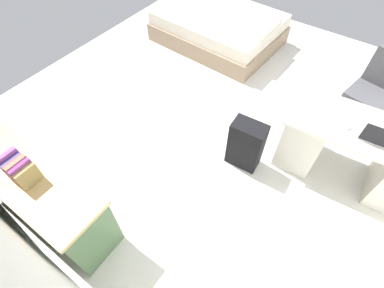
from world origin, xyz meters
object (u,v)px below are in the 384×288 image
at_px(desk, 352,151).
at_px(credenza, 33,188).
at_px(computer_mouse, 348,126).
at_px(office_chair, 370,96).
at_px(bed, 219,28).
at_px(laptop, 379,137).
at_px(suitcase_black, 246,145).

height_order(desk, credenza, credenza).
height_order(desk, computer_mouse, computer_mouse).
distance_m(desk, credenza, 3.17).
bearing_deg(credenza, office_chair, -126.13).
distance_m(desk, bed, 2.90).
distance_m(laptop, computer_mouse, 0.27).
distance_m(bed, laptop, 3.08).
relative_size(office_chair, laptop, 2.88).
bearing_deg(desk, credenza, 43.00).
bearing_deg(desk, computer_mouse, 27.19).
height_order(credenza, bed, credenza).
bearing_deg(computer_mouse, credenza, 39.45).
xyz_separation_m(desk, computer_mouse, (0.17, 0.09, 0.36)).
relative_size(desk, suitcase_black, 2.46).
distance_m(desk, office_chair, 0.92).
xyz_separation_m(laptop, computer_mouse, (0.26, -0.02, -0.03)).
height_order(bed, laptop, laptop).
relative_size(credenza, suitcase_black, 2.97).
xyz_separation_m(bed, suitcase_black, (-1.55, 1.96, 0.06)).
bearing_deg(credenza, desk, -137.00).
bearing_deg(suitcase_black, bed, -55.58).
bearing_deg(computer_mouse, office_chair, -100.04).
bearing_deg(desk, suitcase_black, 27.63).
distance_m(desk, suitcase_black, 1.08).
xyz_separation_m(office_chair, computer_mouse, (0.10, 1.01, 0.32)).
relative_size(credenza, computer_mouse, 18.00).
bearing_deg(computer_mouse, bed, -37.99).
bearing_deg(bed, office_chair, 167.52).
bearing_deg(laptop, bed, -31.06).
relative_size(suitcase_black, computer_mouse, 6.05).
bearing_deg(suitcase_black, credenza, 46.67).
bearing_deg(desk, office_chair, -85.71).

